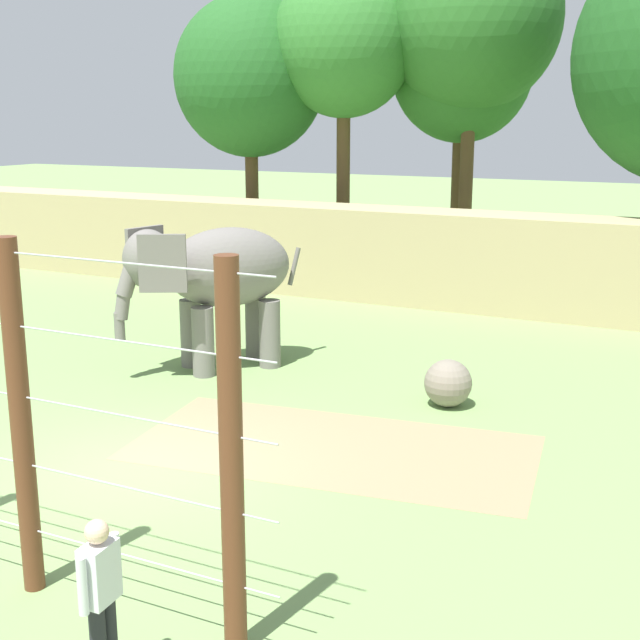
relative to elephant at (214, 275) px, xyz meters
The scene contains 10 objects.
ground_plane 5.63m from the elephant, 69.96° to the right, with size 120.00×120.00×0.00m, color #759956.
dirt_patch 5.35m from the elephant, 35.70° to the right, with size 6.28×3.12×0.01m, color #937F5B.
embankment_wall 8.19m from the elephant, 77.19° to the left, with size 36.00×1.80×2.56m, color tan.
elephant is the anchor object (origin of this frame).
enrichment_ball 5.26m from the elephant, ahead, with size 0.86×0.86×0.86m, color gray.
zookeeper 10.26m from the elephant, 62.89° to the right, with size 0.24×0.58×1.67m.
tree_far_left 14.26m from the elephant, 84.05° to the left, with size 5.55×5.55×10.98m.
tree_left_of_centre 12.67m from the elephant, 101.59° to the left, with size 4.49×4.49×9.70m.
tree_behind_wall 14.54m from the elephant, 86.76° to the left, with size 4.62×4.62×9.03m.
tree_right_of_centre 12.92m from the elephant, 116.90° to the left, with size 4.98×4.98×8.94m.
Camera 1 is at (7.65, -9.46, 5.13)m, focal length 48.30 mm.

